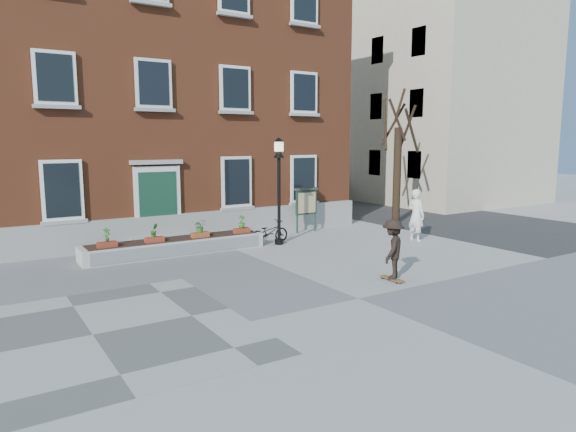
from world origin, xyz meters
TOP-DOWN VIEW (x-y plane):
  - ground at (0.00, 0.00)m, footprint 100.00×100.00m
  - checker_patch at (-6.00, 1.00)m, footprint 6.00×6.00m
  - bicycle at (1.56, 6.98)m, footprint 1.67×0.67m
  - parked_car at (11.50, 17.50)m, footprint 2.98×5.09m
  - bystander at (6.57, 4.44)m, footprint 0.51×0.75m
  - brick_building at (-2.00, 13.98)m, footprint 18.40×10.85m
  - planter_assembly at (-1.99, 7.18)m, footprint 6.20×1.12m
  - bare_tree at (9.01, 8.01)m, footprint 1.83×1.83m
  - side_street at (17.99, 19.78)m, footprint 15.20×36.00m
  - lamp_post at (1.80, 6.66)m, footprint 0.40×0.40m
  - notice_board at (4.08, 8.22)m, footprint 1.10×0.16m
  - skateboarder at (1.82, 0.74)m, footprint 1.22×1.09m

SIDE VIEW (x-z plane):
  - ground at x=0.00m, z-range 0.00..0.00m
  - checker_patch at x=-6.00m, z-range 0.00..0.01m
  - planter_assembly at x=-1.99m, z-range -0.27..0.88m
  - bicycle at x=1.56m, z-range 0.00..0.86m
  - parked_car at x=11.50m, z-range 0.00..1.59m
  - skateboarder at x=1.82m, z-range 0.03..1.75m
  - bystander at x=6.57m, z-range 0.00..2.00m
  - notice_board at x=4.08m, z-range 0.33..2.20m
  - lamp_post at x=1.80m, z-range 0.57..4.50m
  - bare_tree at x=9.01m, z-range -0.29..5.87m
  - brick_building at x=-2.00m, z-range 0.00..12.60m
  - side_street at x=17.99m, z-range -0.23..14.27m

